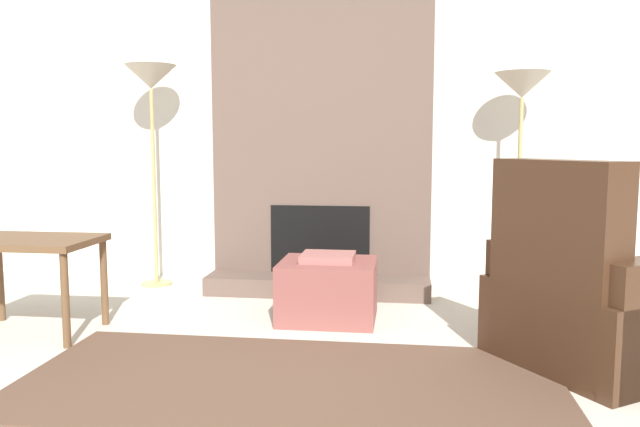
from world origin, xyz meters
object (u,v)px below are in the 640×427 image
(floor_lamp_right, at_px, (522,97))
(armchair, at_px, (586,306))
(ottoman, at_px, (328,289))
(floor_lamp_left, at_px, (151,89))
(side_table, at_px, (28,251))

(floor_lamp_right, bearing_deg, armchair, -86.42)
(ottoman, distance_m, floor_lamp_right, 1.99)
(armchair, distance_m, floor_lamp_left, 3.47)
(armchair, height_order, floor_lamp_right, floor_lamp_right)
(ottoman, relative_size, floor_lamp_right, 0.37)
(ottoman, xyz_separation_m, floor_lamp_left, (-1.49, 0.81, 1.35))
(ottoman, bearing_deg, floor_lamp_right, 31.83)
(armchair, relative_size, side_table, 1.49)
(ottoman, distance_m, side_table, 1.83)
(floor_lamp_left, relative_size, floor_lamp_right, 1.06)
(ottoman, relative_size, floor_lamp_left, 0.35)
(floor_lamp_left, bearing_deg, armchair, -27.03)
(floor_lamp_left, bearing_deg, side_table, -100.00)
(armchair, bearing_deg, floor_lamp_left, 28.52)
(armchair, bearing_deg, ottoman, 30.24)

